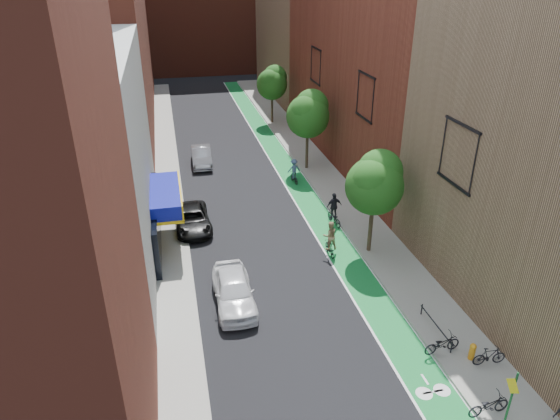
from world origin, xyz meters
TOP-DOWN VIEW (x-y plane):
  - ground at (0.00, 0.00)m, footprint 160.00×160.00m
  - bike_lane at (4.00, 26.00)m, footprint 2.00×68.00m
  - sidewalk_left at (-6.00, 26.00)m, footprint 2.00×68.00m
  - sidewalk_right at (6.50, 26.00)m, footprint 3.00×68.00m
  - building_left_white at (-11.00, 14.00)m, footprint 8.00×20.00m
  - building_left_far_red at (-11.00, 42.00)m, footprint 8.00×36.00m
  - building_right_mid_red at (12.00, 26.00)m, footprint 8.00×28.00m
  - building_right_far_tan at (12.00, 50.00)m, footprint 8.00×20.00m
  - building_far_closure at (0.00, 72.00)m, footprint 30.00×14.00m
  - tree_near at (5.65, 10.02)m, footprint 3.40×3.36m
  - tree_mid at (5.65, 24.02)m, footprint 3.55×3.53m
  - tree_far at (5.65, 38.02)m, footprint 3.30×3.25m
  - sign_pole at (5.38, -3.50)m, footprint 0.13×0.71m
  - parked_car_white at (-3.10, 6.73)m, footprint 2.00×4.88m
  - parked_car_black at (-4.60, 15.48)m, footprint 2.39×4.93m
  - parked_car_silver at (-3.00, 27.09)m, footprint 1.80×4.72m
  - cyclist_lane_near at (3.20, 10.32)m, footprint 0.89×1.53m
  - cyclist_lane_mid at (4.70, 14.01)m, footprint 1.15×1.88m
  - cyclist_lane_far at (3.85, 21.47)m, footprint 1.09×1.57m
  - parked_bike_near at (5.40, -2.58)m, footprint 1.79×0.70m
  - parked_bike_mid at (7.00, -0.20)m, footprint 1.54×0.53m
  - parked_bike_far at (5.40, 0.94)m, footprint 1.81×0.77m
  - fire_hydrant at (6.48, 0.26)m, footprint 0.29×0.29m

SIDE VIEW (x-z plane):
  - ground at x=0.00m, z-range 0.00..0.00m
  - bike_lane at x=4.00m, z-range 0.00..0.01m
  - sidewalk_left at x=-6.00m, z-range 0.00..0.15m
  - sidewalk_right at x=6.50m, z-range 0.00..0.15m
  - fire_hydrant at x=6.48m, z-range 0.18..1.01m
  - parked_bike_mid at x=7.00m, z-range 0.15..1.06m
  - parked_bike_near at x=5.40m, z-range 0.15..1.07m
  - parked_bike_far at x=5.40m, z-range 0.15..1.08m
  - parked_car_black at x=-4.60m, z-range 0.00..1.35m
  - parked_car_silver at x=-3.00m, z-range 0.00..1.54m
  - parked_car_white at x=-3.10m, z-range 0.00..1.66m
  - cyclist_lane_mid at x=4.70m, z-range -0.26..1.96m
  - cyclist_lane_far at x=3.85m, z-range -0.09..1.86m
  - cyclist_lane_near at x=3.20m, z-range -0.11..2.05m
  - sign_pole at x=5.38m, z-range 0.34..3.34m
  - tree_far at x=5.65m, z-range 1.40..7.60m
  - tree_near at x=5.65m, z-range 1.45..7.87m
  - tree_mid at x=5.65m, z-range 1.52..8.26m
  - building_left_white at x=-11.00m, z-range 0.00..12.00m
  - building_right_far_tan at x=12.00m, z-range 0.00..18.00m
  - building_far_closure at x=0.00m, z-range 0.00..20.00m
  - building_left_far_red at x=-11.00m, z-range 0.00..22.00m
  - building_right_mid_red at x=12.00m, z-range 0.00..22.00m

